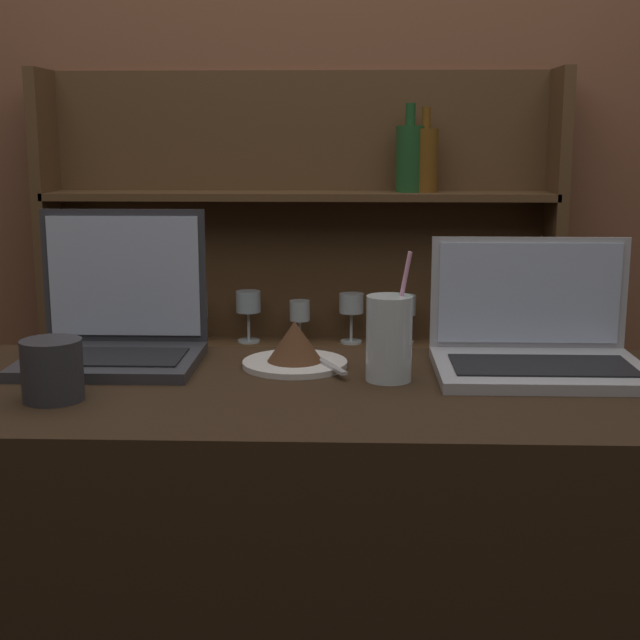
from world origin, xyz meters
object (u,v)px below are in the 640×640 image
(laptop_near, at_px, (116,328))
(coffee_cup, at_px, (52,370))
(laptop_far, at_px, (537,344))
(water_glass, at_px, (389,338))
(cake_plate, at_px, (295,349))

(laptop_near, relative_size, coffee_cup, 3.23)
(laptop_far, bearing_deg, coffee_cup, -164.67)
(laptop_near, bearing_deg, water_glass, -13.75)
(laptop_near, height_order, water_glass, laptop_near)
(laptop_near, distance_m, water_glass, 0.48)
(cake_plate, xyz_separation_m, coffee_cup, (-0.34, -0.21, 0.02))
(cake_plate, bearing_deg, coffee_cup, -148.83)
(laptop_far, bearing_deg, water_glass, -162.78)
(water_glass, relative_size, coffee_cup, 2.28)
(water_glass, height_order, coffee_cup, water_glass)
(coffee_cup, bearing_deg, laptop_far, 15.33)
(laptop_far, relative_size, cake_plate, 1.87)
(cake_plate, height_order, water_glass, water_glass)
(laptop_near, xyz_separation_m, laptop_far, (0.72, -0.04, -0.01))
(laptop_far, bearing_deg, laptop_near, 177.02)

